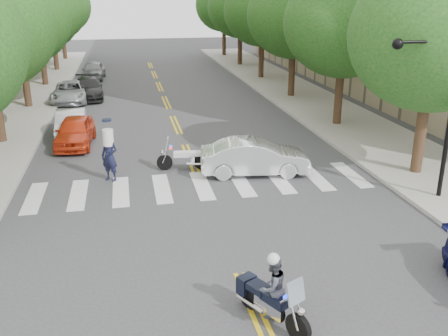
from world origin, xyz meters
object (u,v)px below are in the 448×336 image
object	(u,v)px
motorcycle_parked	(188,158)
convertible	(255,157)
officer_standing	(110,156)
motorcycle_police	(271,291)

from	to	relation	value
motorcycle_parked	convertible	world-z (taller)	convertible
officer_standing	convertible	bearing A→B (deg)	33.57
motorcycle_police	motorcycle_parked	bearing A→B (deg)	-115.37
motorcycle_parked	motorcycle_police	bearing A→B (deg)	-170.34
motorcycle_police	convertible	size ratio (longest dim) A/B	0.46
motorcycle_parked	convertible	size ratio (longest dim) A/B	0.50
motorcycle_police	officer_standing	size ratio (longest dim) A/B	1.00
motorcycle_police	convertible	bearing A→B (deg)	-130.70
motorcycle_parked	officer_standing	xyz separation A→B (m)	(-3.16, -0.71, 0.52)
motorcycle_police	convertible	distance (m)	9.71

